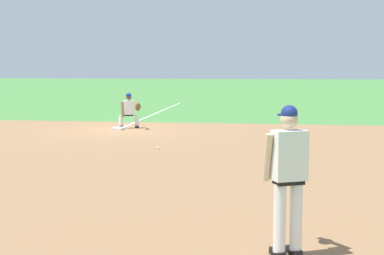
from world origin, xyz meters
name	(u,v)px	position (x,y,z in m)	size (l,w,h in m)	color
ground_plane	(118,130)	(0.00, 0.00, 0.00)	(160.00, 160.00, 0.00)	#47843D
infield_dirt_patch	(160,162)	(-6.23, -2.80, 0.00)	(18.00, 18.00, 0.01)	#936B47
foul_line_stripe	(158,113)	(7.35, 0.00, 0.01)	(14.69, 0.10, 0.00)	white
first_base_bag	(118,129)	(0.00, 0.00, 0.04)	(0.38, 0.38, 0.09)	white
baseball	(158,148)	(-4.28, -2.36, 0.04)	(0.07, 0.07, 0.07)	white
pitcher	(288,171)	(-12.41, -5.59, 1.06)	(0.82, 0.59, 1.86)	black
first_baseman	(130,109)	(0.54, -0.31, 0.73)	(0.84, 0.97, 1.34)	black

